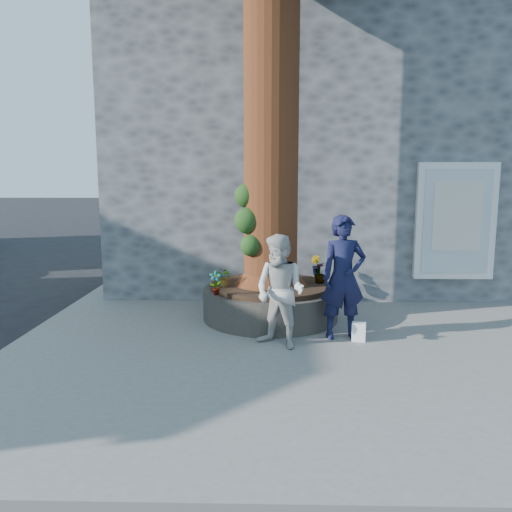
{
  "coord_description": "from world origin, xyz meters",
  "views": [
    {
      "loc": [
        0.75,
        -6.36,
        2.5
      ],
      "look_at": [
        0.56,
        1.68,
        1.25
      ],
      "focal_mm": 35.0,
      "sensor_mm": 36.0,
      "label": 1
    }
  ],
  "objects": [
    {
      "name": "ground",
      "position": [
        0.0,
        0.0,
        0.0
      ],
      "size": [
        120.0,
        120.0,
        0.0
      ],
      "primitive_type": "plane",
      "color": "black",
      "rests_on": "ground"
    },
    {
      "name": "pavement",
      "position": [
        1.5,
        1.0,
        0.06
      ],
      "size": [
        9.0,
        8.0,
        0.12
      ],
      "primitive_type": "cube",
      "color": "slate",
      "rests_on": "ground"
    },
    {
      "name": "yellow_line",
      "position": [
        -3.05,
        1.0,
        0.0
      ],
      "size": [
        0.1,
        30.0,
        0.01
      ],
      "primitive_type": "cube",
      "color": "yellow",
      "rests_on": "ground"
    },
    {
      "name": "stone_shop",
      "position": [
        2.5,
        7.2,
        3.16
      ],
      "size": [
        10.3,
        8.3,
        6.3
      ],
      "color": "#494B4E",
      "rests_on": "ground"
    },
    {
      "name": "planter",
      "position": [
        0.8,
        2.0,
        0.41
      ],
      "size": [
        2.3,
        2.3,
        0.6
      ],
      "color": "black",
      "rests_on": "pavement"
    },
    {
      "name": "man",
      "position": [
        1.88,
        0.96,
        1.05
      ],
      "size": [
        0.74,
        0.55,
        1.85
      ],
      "primitive_type": "imported",
      "rotation": [
        0.0,
        0.0,
        0.16
      ],
      "color": "black",
      "rests_on": "pavement"
    },
    {
      "name": "woman",
      "position": [
        0.93,
        0.51,
        0.93
      ],
      "size": [
        0.99,
        0.95,
        1.61
      ],
      "primitive_type": "imported",
      "rotation": [
        0.0,
        0.0,
        -0.6
      ],
      "color": "#BAB8B2",
      "rests_on": "pavement"
    },
    {
      "name": "shopping_bag",
      "position": [
        2.1,
        0.78,
        0.26
      ],
      "size": [
        0.22,
        0.16,
        0.28
      ],
      "primitive_type": "cube",
      "rotation": [
        0.0,
        0.0,
        -0.22
      ],
      "color": "white",
      "rests_on": "pavement"
    },
    {
      "name": "plant_a",
      "position": [
        -0.05,
        1.15,
        0.91
      ],
      "size": [
        0.21,
        0.16,
        0.38
      ],
      "primitive_type": "imported",
      "rotation": [
        0.0,
        0.0,
        0.11
      ],
      "color": "gray",
      "rests_on": "planter"
    },
    {
      "name": "plant_b",
      "position": [
        1.65,
        2.85,
        0.9
      ],
      "size": [
        0.27,
        0.27,
        0.36
      ],
      "primitive_type": "imported",
      "rotation": [
        0.0,
        0.0,
        2.22
      ],
      "color": "gray",
      "rests_on": "planter"
    },
    {
      "name": "plant_c",
      "position": [
        1.65,
        2.08,
        0.9
      ],
      "size": [
        0.28,
        0.28,
        0.36
      ],
      "primitive_type": "imported",
      "rotation": [
        0.0,
        0.0,
        3.82
      ],
      "color": "gray",
      "rests_on": "planter"
    },
    {
      "name": "plant_d",
      "position": [
        0.04,
        1.75,
        0.88
      ],
      "size": [
        0.38,
        0.38,
        0.32
      ],
      "primitive_type": "imported",
      "rotation": [
        0.0,
        0.0,
        5.6
      ],
      "color": "gray",
      "rests_on": "planter"
    }
  ]
}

